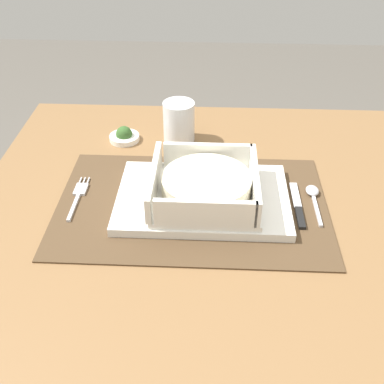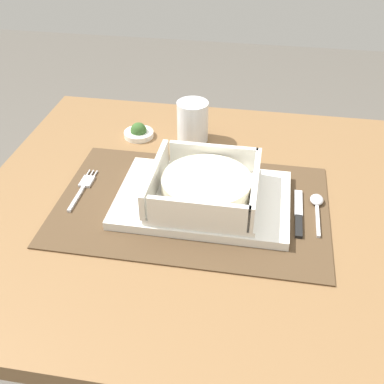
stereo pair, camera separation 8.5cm
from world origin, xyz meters
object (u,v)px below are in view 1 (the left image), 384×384
(fork, at_px, (79,194))
(bread_knife, at_px, (283,205))
(porridge_bowl, at_px, (204,186))
(spoon, at_px, (313,195))
(condiment_saucer, at_px, (124,136))
(butter_knife, at_px, (298,208))
(drinking_glass, at_px, (179,123))
(dining_table, at_px, (205,246))

(fork, bearing_deg, bread_knife, -2.17)
(porridge_bowl, bearing_deg, spoon, 8.78)
(condiment_saucer, bearing_deg, butter_knife, -33.69)
(drinking_glass, height_order, condiment_saucer, drinking_glass)
(dining_table, height_order, bread_knife, bread_knife)
(drinking_glass, bearing_deg, dining_table, -73.62)
(bread_knife, height_order, condiment_saucer, condiment_saucer)
(dining_table, distance_m, butter_knife, 0.20)
(drinking_glass, distance_m, condiment_saucer, 0.12)
(fork, bearing_deg, drinking_glass, 52.15)
(porridge_bowl, bearing_deg, condiment_saucer, 128.61)
(spoon, relative_size, bread_knife, 0.86)
(fork, bearing_deg, porridge_bowl, -3.69)
(dining_table, height_order, drinking_glass, drinking_glass)
(spoon, xyz_separation_m, butter_knife, (-0.03, -0.04, -0.00))
(fork, relative_size, bread_knife, 0.99)
(dining_table, xyz_separation_m, drinking_glass, (-0.06, 0.22, 0.15))
(bread_knife, height_order, drinking_glass, drinking_glass)
(drinking_glass, bearing_deg, porridge_bowl, -75.50)
(dining_table, height_order, fork, fork)
(butter_knife, relative_size, condiment_saucer, 2.03)
(spoon, xyz_separation_m, bread_knife, (-0.06, -0.03, -0.00))
(spoon, bearing_deg, condiment_saucer, 152.08)
(fork, xyz_separation_m, drinking_glass, (0.17, 0.22, 0.03))
(bread_knife, bearing_deg, porridge_bowl, -178.22)
(bread_knife, bearing_deg, butter_knife, -13.84)
(spoon, bearing_deg, drinking_glass, 141.24)
(bread_knife, bearing_deg, dining_table, 175.67)
(porridge_bowl, xyz_separation_m, fork, (-0.23, 0.01, -0.04))
(drinking_glass, xyz_separation_m, condiment_saucer, (-0.12, -0.01, -0.03))
(fork, bearing_deg, condiment_saucer, 76.45)
(bread_knife, relative_size, condiment_saucer, 2.05)
(fork, relative_size, condiment_saucer, 2.02)
(butter_knife, bearing_deg, fork, 173.15)
(spoon, bearing_deg, bread_knife, -153.16)
(butter_knife, distance_m, condiment_saucer, 0.42)
(porridge_bowl, height_order, fork, porridge_bowl)
(fork, distance_m, spoon, 0.43)
(butter_knife, relative_size, drinking_glass, 1.50)
(fork, xyz_separation_m, spoon, (0.43, 0.02, 0.00))
(dining_table, relative_size, porridge_bowl, 4.61)
(condiment_saucer, bearing_deg, spoon, -27.15)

